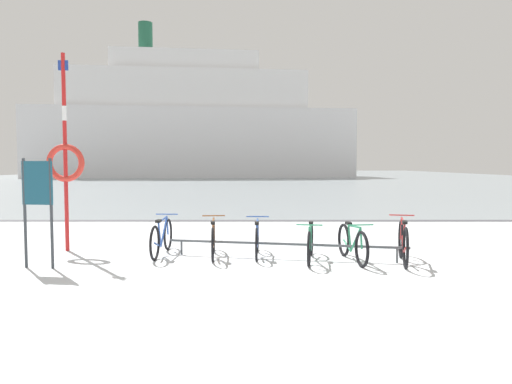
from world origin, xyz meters
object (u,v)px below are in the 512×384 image
object	(u,v)px
bicycle_3	(313,243)
bicycle_5	(406,242)
bicycle_0	(164,237)
bicycle_4	(355,243)
rescue_post	(68,158)
bicycle_2	(259,239)
info_sign	(40,194)
ferry_ship	(194,126)
bicycle_1	(216,239)

from	to	relation	value
bicycle_3	bicycle_5	world-z (taller)	bicycle_5
bicycle_0	bicycle_3	world-z (taller)	bicycle_0
bicycle_5	bicycle_4	bearing A→B (deg)	172.25
bicycle_3	bicycle_0	bearing A→B (deg)	169.16
bicycle_3	rescue_post	xyz separation A→B (m)	(-4.93, 1.01, 1.58)
bicycle_2	bicycle_4	size ratio (longest dim) A/B	0.97
bicycle_4	info_sign	distance (m)	5.64
bicycle_2	bicycle_3	world-z (taller)	bicycle_3
bicycle_2	ferry_ship	world-z (taller)	ferry_ship
bicycle_2	info_sign	distance (m)	4.04
rescue_post	bicycle_4	bearing A→B (deg)	-10.76
bicycle_2	rescue_post	size ratio (longest dim) A/B	0.39
bicycle_2	rescue_post	world-z (taller)	rescue_post
bicycle_1	bicycle_5	size ratio (longest dim) A/B	1.04
bicycle_1	info_sign	bearing A→B (deg)	-161.13
bicycle_0	rescue_post	xyz separation A→B (m)	(-2.06, 0.46, 1.57)
ferry_ship	bicycle_5	bearing A→B (deg)	-78.40
bicycle_2	bicycle_3	size ratio (longest dim) A/B	0.94
bicycle_5	ferry_ship	size ratio (longest dim) A/B	0.04
bicycle_5	info_sign	distance (m)	6.51
bicycle_1	bicycle_4	xyz separation A→B (m)	(2.61, -0.46, -0.01)
bicycle_4	bicycle_5	bearing A→B (deg)	-7.75
ferry_ship	info_sign	bearing A→B (deg)	-84.96
bicycle_0	info_sign	world-z (taller)	info_sign
ferry_ship	rescue_post	bearing A→B (deg)	-84.98
info_sign	bicycle_3	bearing A→B (deg)	7.24
bicycle_2	bicycle_4	bearing A→B (deg)	-16.82
bicycle_4	ferry_ship	world-z (taller)	ferry_ship
bicycle_3	bicycle_5	xyz separation A→B (m)	(1.67, -0.19, 0.04)
info_sign	ferry_ship	distance (m)	56.16
bicycle_4	rescue_post	bearing A→B (deg)	169.24
bicycle_4	bicycle_2	bearing A→B (deg)	163.18
bicycle_2	bicycle_4	distance (m)	1.83
bicycle_2	bicycle_5	world-z (taller)	bicycle_5
bicycle_0	ferry_ship	xyz separation A→B (m)	(-6.80, 54.51, 6.47)
bicycle_0	bicycle_2	world-z (taller)	bicycle_0
bicycle_4	info_sign	size ratio (longest dim) A/B	0.87
bicycle_2	info_sign	xyz separation A→B (m)	(-3.78, -1.07, 0.95)
bicycle_3	ferry_ship	distance (m)	56.28
bicycle_2	bicycle_4	world-z (taller)	bicycle_4
bicycle_1	bicycle_0	bearing A→B (deg)	171.39
bicycle_3	rescue_post	size ratio (longest dim) A/B	0.42
bicycle_3	rescue_post	bearing A→B (deg)	168.39
bicycle_2	bicycle_5	bearing A→B (deg)	-13.82
info_sign	bicycle_4	bearing A→B (deg)	5.53
bicycle_3	info_sign	world-z (taller)	info_sign
bicycle_4	bicycle_5	world-z (taller)	bicycle_5
bicycle_2	bicycle_3	distance (m)	1.09
bicycle_0	bicycle_3	bearing A→B (deg)	-10.84
bicycle_0	bicycle_5	size ratio (longest dim) A/B	1.07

